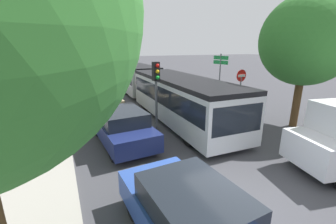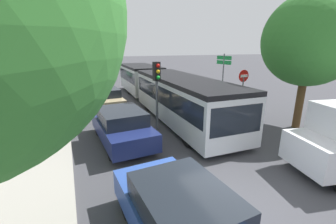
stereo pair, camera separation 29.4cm
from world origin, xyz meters
name	(u,v)px [view 2 (the right image)]	position (x,y,z in m)	size (l,w,h in m)	color
ground_plane	(239,204)	(0.00, 0.00, 0.00)	(200.00, 200.00, 0.00)	#3D3D42
kerb_strip_left	(50,88)	(-5.62, 21.46, 0.07)	(3.20, 52.91, 0.14)	#9E998E
articulated_bus	(160,86)	(1.95, 10.43, 1.45)	(3.33, 16.98, 2.51)	silver
city_bus_rear	(77,62)	(-1.81, 42.92, 1.38)	(2.97, 11.15, 2.38)	silver
queued_car_blue	(182,219)	(-2.05, -0.59, 0.74)	(1.95, 4.26, 1.46)	#284799
queued_car_navy	(122,126)	(-1.93, 5.30, 0.77)	(2.05, 4.47, 1.53)	navy
queued_car_tan	(106,99)	(-1.67, 11.30, 0.73)	(1.94, 4.23, 1.45)	tan
queued_car_white	(96,87)	(-1.66, 16.68, 0.69)	(1.83, 3.98, 1.36)	white
queued_car_silver	(87,79)	(-1.89, 22.21, 0.74)	(1.95, 4.25, 1.45)	#B7BABF
queued_car_green	(83,74)	(-1.92, 27.88, 0.71)	(1.87, 4.09, 1.40)	#236638
traffic_light	(157,81)	(0.10, 6.26, 2.50)	(0.35, 0.38, 3.40)	#56595E
no_entry_sign	(243,86)	(5.46, 6.20, 1.88)	(0.70, 0.08, 2.82)	#56595E
direction_sign_post	(223,68)	(7.03, 10.12, 2.55)	(0.29, 1.39, 3.60)	#56595E
tree_left_mid	(39,34)	(-4.79, 8.03, 4.65)	(3.92, 3.92, 6.90)	#51381E
tree_left_far	(47,43)	(-5.10, 18.91, 4.39)	(4.21, 4.21, 6.43)	#51381E
tree_left_distant	(51,33)	(-5.13, 29.36, 5.76)	(4.94, 4.94, 8.71)	#51381E
tree_right_near	(309,43)	(6.91, 3.59, 4.27)	(4.38, 4.38, 6.57)	#51381E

